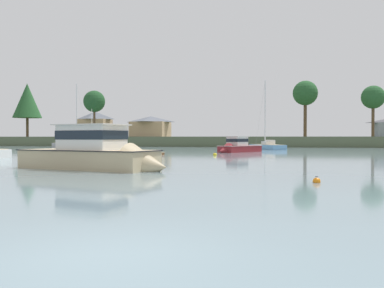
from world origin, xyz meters
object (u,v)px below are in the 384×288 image
cruiser_maroon (236,149)px  sailboat_skyblue (267,148)px  cruiser_sand (101,159)px  sailboat_grey (74,146)px  cruiser_teal (106,146)px  mooring_buoy_yellow (215,155)px  mooring_buoy_orange (317,181)px  dinghy_wood (152,154)px

cruiser_maroon → sailboat_skyblue: bearing=76.3°
cruiser_sand → sailboat_grey: 59.73m
cruiser_teal → mooring_buoy_yellow: 30.62m
cruiser_maroon → sailboat_grey: (-33.99, 21.45, -0.19)m
sailboat_grey → mooring_buoy_orange: 70.50m
cruiser_sand → sailboat_grey: sailboat_grey is taller
sailboat_skyblue → mooring_buoy_yellow: (-4.69, -24.45, -0.17)m
dinghy_wood → sailboat_grey: (-26.20, 32.84, 0.15)m
cruiser_teal → cruiser_maroon: 25.61m
cruiser_teal → mooring_buoy_orange: size_ratio=23.41×
sailboat_skyblue → mooring_buoy_orange: bearing=-85.9°
cruiser_sand → cruiser_teal: cruiser_teal is taller
cruiser_maroon → mooring_buoy_yellow: bearing=-96.8°
cruiser_sand → cruiser_maroon: size_ratio=1.35×
cruiser_teal → cruiser_maroon: bearing=-26.4°
sailboat_grey → mooring_buoy_yellow: size_ratio=28.17×
dinghy_wood → cruiser_maroon: bearing=55.6°
dinghy_wood → cruiser_sand: size_ratio=0.30×
cruiser_maroon → sailboat_skyblue: size_ratio=0.67×
sailboat_grey → mooring_buoy_orange: bearing=-54.4°
mooring_buoy_yellow → cruiser_sand: bearing=-100.4°
cruiser_maroon → sailboat_skyblue: sailboat_skyblue is taller
dinghy_wood → sailboat_grey: bearing=128.6°
dinghy_wood → cruiser_maroon: cruiser_maroon is taller
dinghy_wood → mooring_buoy_orange: dinghy_wood is taller
sailboat_grey → sailboat_skyblue: bearing=-10.9°
sailboat_skyblue → mooring_buoy_yellow: sailboat_skyblue is taller
dinghy_wood → cruiser_sand: cruiser_sand is taller
mooring_buoy_orange → cruiser_teal: bearing=122.5°
cruiser_teal → cruiser_sand: bearing=-66.9°
mooring_buoy_yellow → mooring_buoy_orange: mooring_buoy_yellow is taller
sailboat_grey → cruiser_sand: bearing=-61.0°
cruiser_maroon → mooring_buoy_yellow: 10.28m
cruiser_sand → cruiser_maroon: (4.99, 30.76, -0.19)m
dinghy_wood → sailboat_skyblue: bearing=66.3°
cruiser_maroon → sailboat_skyblue: 14.68m
sailboat_grey → mooring_buoy_orange: sailboat_grey is taller
sailboat_grey → mooring_buoy_yellow: (32.78, -31.65, -0.19)m
cruiser_teal → mooring_buoy_yellow: (21.73, -21.57, -0.43)m
mooring_buoy_yellow → dinghy_wood: bearing=-169.7°
mooring_buoy_yellow → cruiser_maroon: bearing=83.2°
cruiser_sand → sailboat_skyblue: bearing=79.3°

